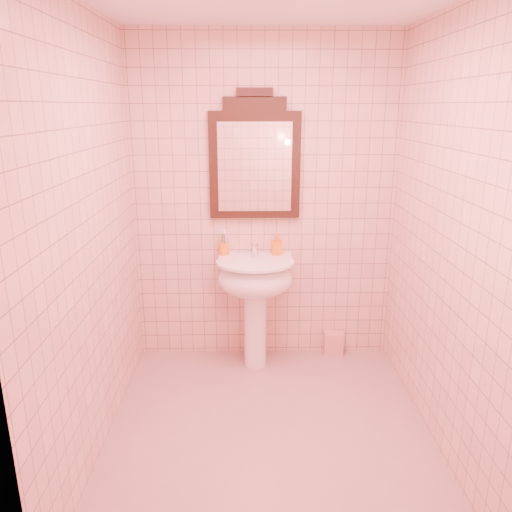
{
  "coord_description": "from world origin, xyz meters",
  "views": [
    {
      "loc": [
        -0.13,
        -2.66,
        1.97
      ],
      "look_at": [
        -0.07,
        0.55,
        1.0
      ],
      "focal_mm": 35.0,
      "sensor_mm": 36.0,
      "label": 1
    }
  ],
  "objects_px": {
    "pedestal_sink": "(255,286)",
    "toothbrush_cup": "(224,248)",
    "mirror": "(255,160)",
    "towel": "(333,343)",
    "soap_dispenser": "(277,244)"
  },
  "relations": [
    {
      "from": "mirror",
      "to": "toothbrush_cup",
      "type": "distance_m",
      "value": 0.71
    },
    {
      "from": "mirror",
      "to": "soap_dispenser",
      "type": "relative_size",
      "value": 5.76
    },
    {
      "from": "towel",
      "to": "soap_dispenser",
      "type": "bearing_deg",
      "value": -178.52
    },
    {
      "from": "pedestal_sink",
      "to": "toothbrush_cup",
      "type": "relative_size",
      "value": 5.0
    },
    {
      "from": "mirror",
      "to": "toothbrush_cup",
      "type": "bearing_deg",
      "value": -171.28
    },
    {
      "from": "toothbrush_cup",
      "to": "towel",
      "type": "height_order",
      "value": "toothbrush_cup"
    },
    {
      "from": "toothbrush_cup",
      "to": "soap_dispenser",
      "type": "bearing_deg",
      "value": -1.13
    },
    {
      "from": "mirror",
      "to": "soap_dispenser",
      "type": "distance_m",
      "value": 0.66
    },
    {
      "from": "pedestal_sink",
      "to": "mirror",
      "type": "distance_m",
      "value": 0.94
    },
    {
      "from": "toothbrush_cup",
      "to": "soap_dispenser",
      "type": "height_order",
      "value": "toothbrush_cup"
    },
    {
      "from": "pedestal_sink",
      "to": "towel",
      "type": "height_order",
      "value": "pedestal_sink"
    },
    {
      "from": "mirror",
      "to": "toothbrush_cup",
      "type": "height_order",
      "value": "mirror"
    },
    {
      "from": "mirror",
      "to": "towel",
      "type": "height_order",
      "value": "mirror"
    },
    {
      "from": "mirror",
      "to": "toothbrush_cup",
      "type": "xyz_separation_m",
      "value": [
        -0.24,
        -0.04,
        -0.67
      ]
    },
    {
      "from": "soap_dispenser",
      "to": "mirror",
      "type": "bearing_deg",
      "value": 159.12
    }
  ]
}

